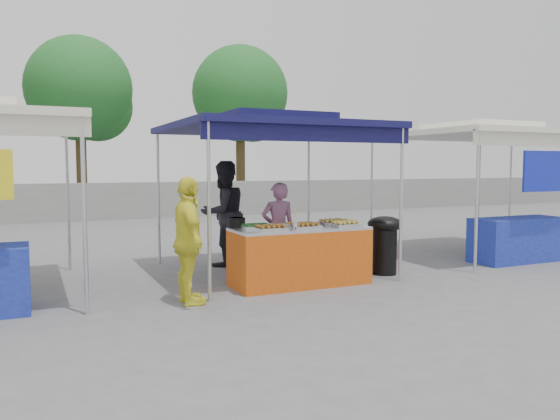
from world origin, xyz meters
name	(u,v)px	position (x,y,z in m)	size (l,w,h in m)	color
ground_plane	(297,283)	(0.00, 0.00, 0.00)	(80.00, 80.00, 0.00)	#5D5C5F
back_wall	(149,200)	(0.00, 11.00, 0.60)	(40.00, 0.25, 1.20)	gray
main_canopy	(270,127)	(0.00, 0.97, 2.37)	(3.20, 3.20, 2.57)	silver
neighbor_stall_right	(495,173)	(4.50, 0.57, 1.60)	(3.20, 3.20, 2.57)	silver
tree_1	(84,94)	(-1.75, 13.37, 4.27)	(3.67, 3.63, 6.25)	#423419
tree_2	(243,98)	(4.18, 13.20, 4.40)	(3.75, 3.74, 6.43)	#423419
vendor_table	(300,256)	(0.00, -0.10, 0.43)	(2.00, 0.80, 0.85)	#C75012
food_tray_fl	(271,228)	(-0.57, -0.34, 0.88)	(0.42, 0.30, 0.07)	silver
food_tray_fm	(305,227)	(-0.04, -0.33, 0.88)	(0.42, 0.30, 0.07)	silver
food_tray_fr	(346,224)	(0.64, -0.34, 0.88)	(0.42, 0.30, 0.07)	silver
food_tray_bl	(256,227)	(-0.67, -0.05, 0.88)	(0.42, 0.30, 0.07)	silver
food_tray_bm	(300,224)	(0.03, -0.04, 0.88)	(0.42, 0.30, 0.07)	silver
food_tray_br	(333,223)	(0.61, -0.02, 0.88)	(0.42, 0.30, 0.07)	silver
cooking_pot	(236,223)	(-0.86, 0.23, 0.92)	(0.25, 0.25, 0.15)	black
skewer_cup	(295,226)	(-0.23, -0.39, 0.91)	(0.09, 0.09, 0.11)	silver
wok_burner	(385,240)	(1.59, 0.03, 0.56)	(0.56, 0.56, 0.95)	black
crate_left	(266,269)	(-0.30, 0.46, 0.15)	(0.52, 0.36, 0.31)	#1424A7
crate_right	(300,265)	(0.39, 0.68, 0.13)	(0.45, 0.31, 0.27)	#1424A7
crate_stacked	(300,249)	(0.39, 0.68, 0.39)	(0.42, 0.29, 0.25)	#1424A7
vendor_woman	(278,229)	(-0.02, 0.63, 0.74)	(0.54, 0.36, 1.48)	#8D5A7B
helper_man	(224,213)	(-0.51, 1.85, 0.91)	(0.89, 0.69, 1.83)	black
customer_person	(189,241)	(-1.78, -0.53, 0.81)	(0.94, 0.39, 1.61)	yellow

